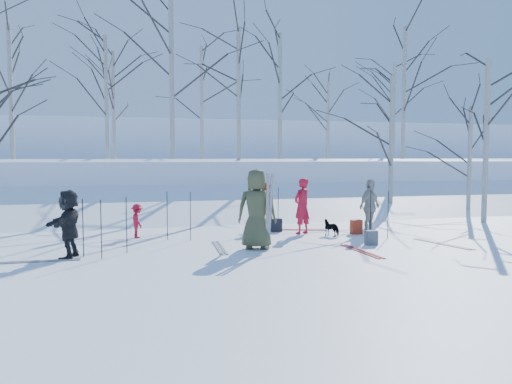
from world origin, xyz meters
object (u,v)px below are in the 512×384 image
object	(u,v)px
skier_red_north	(302,206)
backpack_dark	(276,225)
skier_cream_east	(370,207)
skier_red_seated	(137,221)
backpack_red	(356,227)
dog	(332,228)
backpack_grey	(371,238)
skier_olive_center	(257,209)
skier_redor_behind	(265,206)
skier_grey_west	(69,224)

from	to	relation	value
skier_red_north	backpack_dark	distance (m)	1.08
skier_cream_east	backpack_dark	size ratio (longest dim) A/B	4.10
skier_red_north	skier_red_seated	bearing A→B (deg)	-35.21
backpack_red	dog	bearing A→B (deg)	-168.45
skier_red_seated	skier_cream_east	size ratio (longest dim) A/B	0.59
skier_red_north	skier_red_seated	size ratio (longest dim) A/B	1.72
skier_red_seated	backpack_grey	xyz separation A→B (m)	(5.90, -2.68, -0.30)
skier_cream_east	backpack_red	xyz separation A→B (m)	(-0.36, 0.14, -0.61)
skier_cream_east	backpack_grey	bearing A→B (deg)	-146.79
skier_olive_center	skier_redor_behind	xyz separation A→B (m)	(1.08, 3.23, -0.26)
skier_olive_center	dog	bearing A→B (deg)	-130.62
skier_cream_east	backpack_grey	size ratio (longest dim) A/B	4.32
dog	backpack_grey	bearing A→B (deg)	70.65
skier_cream_east	backpack_grey	distance (m)	1.96
skier_red_north	skier_grey_west	bearing A→B (deg)	-12.02
skier_red_north	backpack_red	bearing A→B (deg)	134.25
skier_olive_center	backpack_dark	bearing A→B (deg)	-95.19
skier_redor_behind	backpack_grey	bearing A→B (deg)	134.53
skier_red_seated	dog	bearing A→B (deg)	-114.55
skier_grey_west	backpack_red	xyz separation A→B (m)	(7.89, 1.63, -0.57)
skier_cream_east	skier_redor_behind	bearing A→B (deg)	116.05
skier_olive_center	skier_redor_behind	bearing A→B (deg)	-87.83
backpack_dark	dog	bearing A→B (deg)	-42.52
backpack_red	skier_red_seated	bearing A→B (deg)	172.22
skier_red_seated	dog	size ratio (longest dim) A/B	1.69
backpack_grey	backpack_dark	world-z (taller)	backpack_dark
dog	backpack_red	world-z (taller)	dog
skier_olive_center	skier_cream_east	world-z (taller)	skier_olive_center
backpack_dark	backpack_grey	bearing A→B (deg)	-58.64
skier_redor_behind	backpack_grey	xyz separation A→B (m)	(1.95, -3.44, -0.55)
skier_red_north	skier_grey_west	distance (m)	6.66
skier_redor_behind	skier_cream_east	size ratio (longest dim) A/B	0.90
skier_redor_behind	skier_cream_east	xyz separation A→B (m)	(2.75, -1.77, 0.08)
skier_red_north	skier_grey_west	world-z (taller)	skier_red_north
skier_red_seated	backpack_red	xyz separation A→B (m)	(6.34, -0.87, -0.28)
skier_olive_center	backpack_red	bearing A→B (deg)	-134.48
skier_cream_east	skier_grey_west	xyz separation A→B (m)	(-8.25, -1.48, -0.04)
skier_grey_west	backpack_red	world-z (taller)	skier_grey_west
skier_red_north	skier_red_seated	xyz separation A→B (m)	(-4.78, 0.43, -0.35)
dog	backpack_grey	xyz separation A→B (m)	(0.41, -1.64, -0.05)
skier_grey_west	skier_cream_east	bearing A→B (deg)	116.07
skier_red_north	backpack_grey	world-z (taller)	skier_red_north
skier_red_seated	backpack_red	distance (m)	6.40
backpack_red	backpack_grey	bearing A→B (deg)	-103.73
skier_grey_west	dog	world-z (taller)	skier_grey_west
backpack_red	backpack_grey	distance (m)	1.87
skier_cream_east	skier_red_seated	bearing A→B (deg)	140.21
skier_red_seated	backpack_dark	world-z (taller)	skier_red_seated
skier_redor_behind	backpack_dark	size ratio (longest dim) A/B	3.71
skier_red_seated	skier_cream_east	bearing A→B (deg)	-112.38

